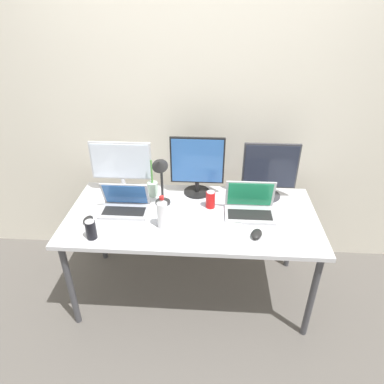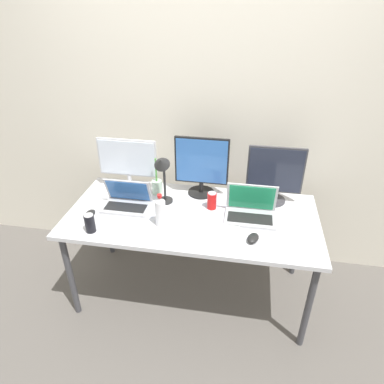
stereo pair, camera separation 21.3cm
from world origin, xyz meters
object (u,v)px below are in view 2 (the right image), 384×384
Objects in this scene: laptop_silver at (127,201)px; keyboard_main at (208,229)px; monitor_left at (128,162)px; work_desk at (192,221)px; mouse_by_laptop at (253,238)px; laptop_secondary at (250,210)px; mouse_by_keyboard at (90,213)px; desk_lamp at (162,171)px; monitor_center at (202,165)px; soda_can_by_laptop at (212,201)px; bamboo_vase at (157,186)px; monitor_right at (275,174)px; soda_can_near_keyboard at (90,223)px; water_bottle at (160,211)px.

keyboard_main is at bearing -16.55° from laptop_silver.
work_desk is at bearing -28.26° from monitor_left.
work_desk is 16.25× the size of mouse_by_laptop.
laptop_secondary is at bearing -15.26° from monitor_left.
mouse_by_keyboard is 0.23× the size of desk_lamp.
work_desk is 0.71m from mouse_by_keyboard.
work_desk is at bearing -174.74° from laptop_secondary.
monitor_center is 0.32m from desk_lamp.
soda_can_by_laptop is 0.46m from bamboo_vase.
desk_lamp is (0.47, 0.22, 0.25)m from mouse_by_keyboard.
mouse_by_keyboard is at bearing -178.00° from keyboard_main.
laptop_silver is 2.63× the size of soda_can_by_laptop.
laptop_secondary is at bearing 114.48° from mouse_by_laptop.
monitor_center is 0.53m from keyboard_main.
monitor_right reaches higher than laptop_secondary.
bamboo_vase is (-0.31, 0.24, 0.12)m from work_desk.
laptop_secondary is 3.62× the size of mouse_by_keyboard.
monitor_center is at bearing 36.72° from mouse_by_keyboard.
bamboo_vase is at bearing 120.92° from desk_lamp.
monitor_right is 3.39× the size of soda_can_near_keyboard.
laptop_silver is 0.63m from keyboard_main.
work_desk is 0.49m from mouse_by_laptop.
keyboard_main is at bearing -133.34° from monitor_right.
laptop_silver is at bearing 66.67° from soda_can_near_keyboard.
soda_can_by_laptop is (0.74, 0.41, 0.00)m from soda_can_near_keyboard.
laptop_secondary reaches higher than laptop_silver.
soda_can_near_keyboard is at bearing -151.20° from soda_can_by_laptop.
work_desk is at bearing 132.86° from keyboard_main.
work_desk is 0.20m from soda_can_by_laptop.
laptop_silver is (-1.02, -0.26, -0.17)m from monitor_right.
monitor_left is at bearing 164.74° from laptop_secondary.
keyboard_main is 0.99× the size of desk_lamp.
monitor_left reaches higher than soda_can_by_laptop.
laptop_secondary is 0.74m from bamboo_vase.
keyboard_main is at bearing -88.59° from soda_can_by_laptop.
bamboo_vase is (-0.44, 0.14, -0.00)m from soda_can_by_laptop.
monitor_right is at bearing 13.74° from desk_lamp.
soda_can_by_laptop is at bearing 39.24° from work_desk.
laptop_silver is 0.83× the size of keyboard_main.
water_bottle reaches higher than work_desk.
monitor_center reaches higher than desk_lamp.
mouse_by_laptop is at bearing -6.27° from water_bottle.
monitor_left reaches higher than mouse_by_keyboard.
soda_can_by_laptop is 0.41m from desk_lamp.
monitor_left is 1.96× the size of water_bottle.
keyboard_main is at bearing -35.61° from desk_lamp.
monitor_center is 0.89m from soda_can_near_keyboard.
water_bottle is at bearing -177.31° from keyboard_main.
monitor_center reaches higher than mouse_by_keyboard.
laptop_secondary reaches higher than work_desk.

